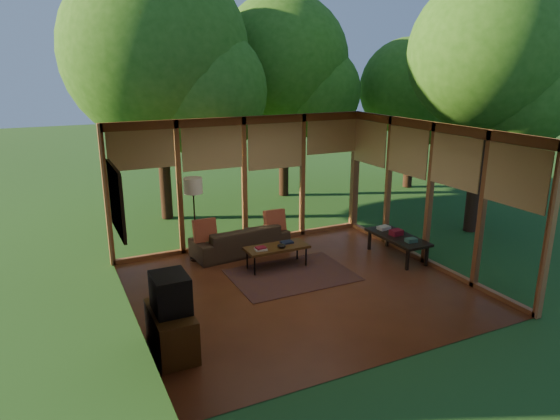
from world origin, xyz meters
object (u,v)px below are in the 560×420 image
media_cabinet (171,331)px  coffee_table (277,248)px  television (170,293)px  side_console (397,238)px  floor_lamp (193,190)px  sofa (240,240)px

media_cabinet → coffee_table: 3.20m
television → coffee_table: television is taller
media_cabinet → side_console: media_cabinet is taller
media_cabinet → floor_lamp: bearing=67.9°
media_cabinet → television: bearing=0.0°
floor_lamp → coffee_table: (1.26, -1.05, -1.01)m
media_cabinet → television: (0.02, 0.00, 0.55)m
coffee_table → side_console: bearing=-13.6°
floor_lamp → side_console: 4.10m
media_cabinet → side_console: 5.08m
media_cabinet → floor_lamp: size_ratio=0.61×
media_cabinet → sofa: bearing=54.4°
media_cabinet → floor_lamp: floor_lamp is taller
sofa → side_console: sofa is taller
coffee_table → side_console: 2.44m
media_cabinet → floor_lamp: (1.24, 3.05, 1.11)m
side_console → media_cabinet: bearing=-163.7°
television → media_cabinet: bearing=180.0°
media_cabinet → coffee_table: (2.50, 2.00, 0.09)m
floor_lamp → side_console: size_ratio=1.18×
sofa → coffee_table: size_ratio=1.63×
sofa → side_console: size_ratio=1.40×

